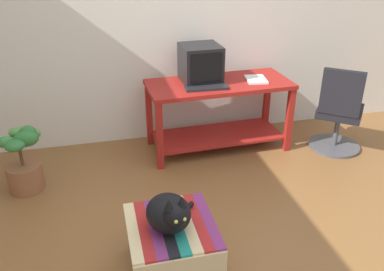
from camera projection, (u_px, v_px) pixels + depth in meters
ground_plane at (230, 259)px, 2.82m from camera, size 14.00×14.00×0.00m
back_wall at (169, 14)px, 4.02m from camera, size 8.00×0.10×2.60m
desk at (218, 104)px, 4.08m from camera, size 1.43×0.65×0.71m
tv_monitor at (200, 64)px, 3.93m from camera, size 0.38×0.39×0.36m
keyboard at (206, 87)px, 3.81m from camera, size 0.41×0.17×0.02m
book at (256, 79)px, 4.02m from camera, size 0.22×0.27×0.02m
ottoman_with_blanket at (172, 248)px, 2.65m from camera, size 0.55×0.60×0.37m
cat at (170, 213)px, 2.48m from camera, size 0.37×0.39×0.30m
potted_plant at (23, 162)px, 3.47m from camera, size 0.38×0.37×0.59m
office_chair at (339, 115)px, 4.06m from camera, size 0.59×0.59×0.89m
pen at (254, 80)px, 4.04m from camera, size 0.14×0.04×0.01m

